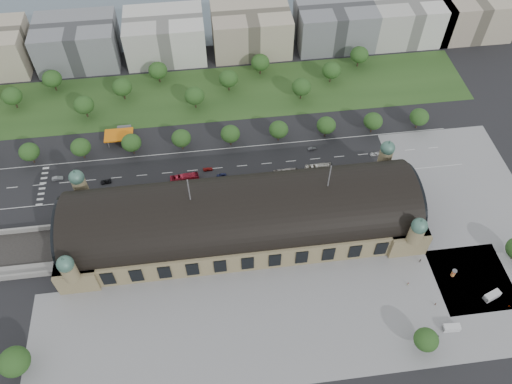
{
  "coord_description": "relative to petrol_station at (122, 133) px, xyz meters",
  "views": [
    {
      "loc": [
        -9.72,
        -122.96,
        179.42
      ],
      "look_at": [
        7.2,
        9.75,
        14.0
      ],
      "focal_mm": 35.0,
      "sensor_mm": 36.0,
      "label": 1
    }
  ],
  "objects": [
    {
      "name": "ground",
      "position": [
        53.91,
        -65.28,
        -2.95
      ],
      "size": [
        900.0,
        900.0,
        0.0
      ],
      "primitive_type": "plane",
      "color": "black",
      "rests_on": "ground"
    },
    {
      "name": "traffic_car_4",
      "position": [
        47.43,
        -32.67,
        -2.16
      ],
      "size": [
        4.69,
        2.02,
        1.58
      ],
      "primitive_type": "imported",
      "rotation": [
        0.0,
        0.0,
        -1.54
      ],
      "color": "#161B40",
      "rests_on": "ground"
    },
    {
      "name": "bus_west",
      "position": [
        30.14,
        -33.28,
        -1.07
      ],
      "size": [
        13.7,
        4.26,
        3.76
      ],
      "primitive_type": "imported",
      "rotation": [
        0.0,
        0.0,
        1.65
      ],
      "color": "red",
      "rests_on": "ground"
    },
    {
      "name": "parked_car_4",
      "position": [
        16.6,
        -44.28,
        -2.23
      ],
      "size": [
        4.51,
        3.54,
        1.43
      ],
      "primitive_type": "imported",
      "rotation": [
        0.0,
        0.0,
        -1.03
      ],
      "color": "silver",
      "rests_on": "ground"
    },
    {
      "name": "tree_belt_4",
      "position": [
        -0.09,
        29.72,
        5.1
      ],
      "size": [
        10.4,
        10.4,
        12.48
      ],
      "color": "#2D2116",
      "rests_on": "ground"
    },
    {
      "name": "tree_row_6",
      "position": [
        77.91,
        -12.28,
        4.48
      ],
      "size": [
        9.6,
        9.6,
        11.52
      ],
      "color": "#2D2116",
      "rests_on": "ground"
    },
    {
      "name": "pedestrian_0",
      "position": [
        116.96,
        -99.76,
        -2.14
      ],
      "size": [
        0.84,
        0.55,
        1.61
      ],
      "primitive_type": "imported",
      "rotation": [
        0.0,
        0.0,
        -0.13
      ],
      "color": "gray",
      "rests_on": "ground"
    },
    {
      "name": "tree_belt_6",
      "position": [
        37.91,
        17.72,
        5.1
      ],
      "size": [
        10.4,
        10.4,
        12.48
      ],
      "color": "#2D2116",
      "rests_on": "ground"
    },
    {
      "name": "tree_row_5",
      "position": [
        53.91,
        -12.28,
        4.48
      ],
      "size": [
        9.6,
        9.6,
        11.52
      ],
      "color": "#2D2116",
      "rests_on": "ground"
    },
    {
      "name": "office_4",
      "position": [
        73.91,
        67.72,
        9.05
      ],
      "size": [
        45.0,
        32.0,
        24.0
      ],
      "primitive_type": "cube",
      "color": "#B5AA8E",
      "rests_on": "ground"
    },
    {
      "name": "bus_east",
      "position": [
        93.91,
        -34.9,
        -1.12
      ],
      "size": [
        13.13,
        3.12,
        3.65
      ],
      "primitive_type": "imported",
      "rotation": [
        0.0,
        0.0,
        1.57
      ],
      "color": "silver",
      "rests_on": "ground"
    },
    {
      "name": "tree_row_3",
      "position": [
        5.91,
        -12.28,
        4.48
      ],
      "size": [
        9.6,
        9.6,
        11.52
      ],
      "color": "#2D2116",
      "rests_on": "ground"
    },
    {
      "name": "tree_belt_11",
      "position": [
        132.91,
        41.72,
        5.1
      ],
      "size": [
        10.4,
        10.4,
        12.48
      ],
      "color": "#2D2116",
      "rests_on": "ground"
    },
    {
      "name": "office_6",
      "position": [
        168.91,
        67.72,
        9.05
      ],
      "size": [
        45.0,
        32.0,
        24.0
      ],
      "primitive_type": "cube",
      "color": "silver",
      "rests_on": "ground"
    },
    {
      "name": "office_2",
      "position": [
        -26.09,
        67.72,
        9.05
      ],
      "size": [
        45.0,
        32.0,
        24.0
      ],
      "primitive_type": "cube",
      "color": "gray",
      "rests_on": "ground"
    },
    {
      "name": "advertising_column",
      "position": [
        136.46,
        -97.83,
        -1.03
      ],
      "size": [
        1.94,
        1.94,
        3.69
      ],
      "color": "#DB365B",
      "rests_on": "ground"
    },
    {
      "name": "van_east",
      "position": [
        147.52,
        -109.43,
        -1.55
      ],
      "size": [
        7.27,
        4.82,
        2.93
      ],
      "rotation": [
        0.0,
        0.0,
        0.34
      ],
      "color": "silver",
      "rests_on": "ground"
    },
    {
      "name": "tree_plaza_s",
      "position": [
        113.91,
        -125.28,
        3.86
      ],
      "size": [
        9.0,
        9.0,
        10.64
      ],
      "color": "#2D2116",
      "rests_on": "ground"
    },
    {
      "name": "plaza_south",
      "position": [
        63.91,
        -109.28,
        -2.95
      ],
      "size": [
        190.0,
        48.0,
        0.12
      ],
      "primitive_type": "cube",
      "color": "gray",
      "rests_on": "ground"
    },
    {
      "name": "tree_belt_9",
      "position": [
        94.91,
        17.72,
        5.1
      ],
      "size": [
        10.4,
        10.4,
        12.48
      ],
      "color": "#2D2116",
      "rests_on": "ground"
    },
    {
      "name": "parked_car_1",
      "position": [
        2.39,
        -44.28,
        -2.13
      ],
      "size": [
        6.45,
        4.61,
        1.63
      ],
      "primitive_type": "imported",
      "rotation": [
        0.0,
        0.0,
        -1.21
      ],
      "color": "maroon",
      "rests_on": "ground"
    },
    {
      "name": "traffic_car_3",
      "position": [
        41.38,
        -27.96,
        -2.29
      ],
      "size": [
        4.64,
        2.08,
        1.32
      ],
      "primitive_type": "imported",
      "rotation": [
        0.0,
        0.0,
        1.62
      ],
      "color": "maroon",
      "rests_on": "ground"
    },
    {
      "name": "parked_car_0",
      "position": [
        -8.84,
        -41.43,
        -2.25
      ],
      "size": [
        4.46,
        3.08,
        1.39
      ],
      "primitive_type": "imported",
      "rotation": [
        0.0,
        0.0,
        -1.15
      ],
      "color": "black",
      "rests_on": "ground"
    },
    {
      "name": "office_3",
      "position": [
        23.91,
        67.72,
        9.05
      ],
      "size": [
        45.0,
        32.0,
        24.0
      ],
      "primitive_type": "cube",
      "color": "silver",
      "rests_on": "ground"
    },
    {
      "name": "grass_belt",
      "position": [
        38.91,
        27.72,
        -2.95
      ],
      "size": [
        300.0,
        45.0,
        0.1
      ],
      "primitive_type": "cube",
      "color": "#27461C",
      "rests_on": "ground"
    },
    {
      "name": "tree_row_4",
      "position": [
        29.91,
        -12.28,
        4.48
      ],
      "size": [
        9.6,
        9.6,
        11.52
      ],
      "color": "#2D2116",
      "rests_on": "ground"
    },
    {
      "name": "station",
      "position": [
        53.91,
        -65.28,
        7.33
      ],
      "size": [
        150.0,
        48.4,
        44.3
      ],
      "color": "#857752",
      "rests_on": "ground"
    },
    {
      "name": "pedestrian_3",
      "position": [
        152.95,
        -114.11,
        -2.09
      ],
      "size": [
        1.12,
        0.89,
        1.73
      ],
      "primitive_type": "imported",
      "rotation": [
        0.0,
        0.0,
        2.68
      ],
      "color": "gray",
      "rests_on": "ground"
    },
    {
      "name": "parked_car_2",
      "position": [
        9.69,
        -40.28,
        -2.23
      ],
      "size": [
        5.33,
        4.03,
        1.44
      ],
      "primitive_type": "imported",
      "rotation": [
        0.0,
        0.0,
        -1.1
      ],
      "color": "#1A254B",
      "rests_on": "ground"
    },
    {
      "name": "tree_plaza_sw",
      "position": [
        -31.09,
        -115.28,
        5.1
      ],
      "size": [
        11.0,
        11.0,
        12.73
      ],
      "color": "#2D2116",
      "rests_on": "ground"
    },
    {
      "name": "tree_belt_2",
      "position": [
        -38.09,
        41.72,
        5.1
      ],
      "size": [
        10.4,
        10.4,
        12.48
      ],
      "color": "#2D2116",
      "rests_on": "ground"
    },
    {
      "name": "traffic_car_6",
      "position": [
        123.51,
        -28.39,
        -2.28
      ],
      "size": [
        4.87,
        2.36,
        1.33
      ],
      "primitive_type": "imported",
      "rotation": [
        0.0,
        0.0,
        -1.54
      ],
      "color": "silver",
      "rests_on": "ground"
    },
    {
      "name": "tree_belt_10",
      "position": [
        113.91,
        29.72,
        5.1
      ],
      "size": [
        10.4,
        10.4,
        12.48
      ],
      "color": "#2D2116",
      "rests_on": "ground"
    },
    {
      "name": "office_5",
      "position": [
        123.91,
        67.72,
        9.05
      ],
      "size": [
        45.0,
        32.0,
        24.0
      ],
      "primitive_type": "cube",
      "color": "gray",
      "rests_on": "ground"
    },
    {
      "name": "tree_row_8",
      "position": [
        125.91,
        -12.28,
        4.48
      ],
      "size": [
        9.6,
        9.6,
        11.52
      ],
      "color": "#2D2116",
      "rests_on": "ground"
    },
    {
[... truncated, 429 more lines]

